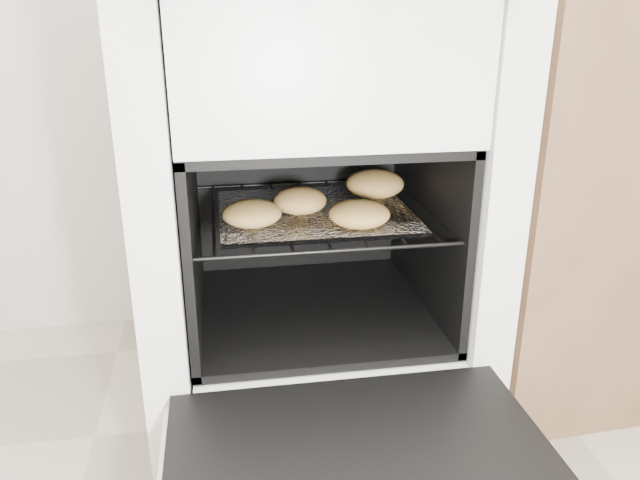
{
  "coord_description": "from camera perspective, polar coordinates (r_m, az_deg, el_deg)",
  "views": [
    {
      "loc": [
        -0.05,
        -0.1,
        0.84
      ],
      "look_at": [
        0.14,
        0.98,
        0.43
      ],
      "focal_mm": 35.0,
      "sensor_mm": 36.0,
      "label": 1
    }
  ],
  "objects": [
    {
      "name": "baked_rolls",
      "position": [
        1.2,
        0.95,
        3.68
      ],
      "size": [
        0.41,
        0.33,
        0.05
      ],
      "color": "tan",
      "rests_on": "foil_sheet"
    },
    {
      "name": "oven_rack",
      "position": [
        1.24,
        -0.66,
        2.6
      ],
      "size": [
        0.47,
        0.45,
        0.01
      ],
      "color": "black",
      "rests_on": "stove"
    },
    {
      "name": "counter",
      "position": [
        1.66,
        26.82,
        3.99
      ],
      "size": [
        0.9,
        0.63,
        0.87
      ],
      "primitive_type": "cube",
      "rotation": [
        0.0,
        0.0,
        0.06
      ],
      "color": "brown",
      "rests_on": "ground"
    },
    {
      "name": "stove",
      "position": [
        1.3,
        -1.15,
        4.65
      ],
      "size": [
        0.65,
        0.72,
        1.0
      ],
      "color": "white",
      "rests_on": "ground"
    },
    {
      "name": "foil_sheet",
      "position": [
        1.22,
        -0.5,
        2.58
      ],
      "size": [
        0.37,
        0.32,
        0.01
      ],
      "primitive_type": "cube",
      "color": "white",
      "rests_on": "oven_rack"
    },
    {
      "name": "oven_door",
      "position": [
        0.95,
        4.15,
        -20.81
      ],
      "size": [
        0.58,
        0.45,
        0.04
      ],
      "color": "black",
      "rests_on": "stove"
    }
  ]
}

